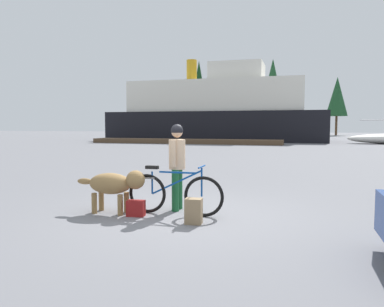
{
  "coord_description": "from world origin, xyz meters",
  "views": [
    {
      "loc": [
        1.96,
        -6.32,
        1.66
      ],
      "look_at": [
        -0.21,
        1.16,
        1.05
      ],
      "focal_mm": 34.45,
      "sensor_mm": 36.0,
      "label": 1
    }
  ],
  "objects": [
    {
      "name": "ground_plane",
      "position": [
        0.0,
        0.0,
        0.0
      ],
      "size": [
        160.0,
        160.0,
        0.0
      ],
      "primitive_type": "plane",
      "color": "slate"
    },
    {
      "name": "bicycle",
      "position": [
        -0.22,
        0.03,
        0.4
      ],
      "size": [
        1.84,
        0.44,
        0.92
      ],
      "color": "black",
      "rests_on": "ground_plane"
    },
    {
      "name": "person_cyclist",
      "position": [
        -0.29,
        0.41,
        1.0
      ],
      "size": [
        0.32,
        0.53,
        1.67
      ],
      "color": "#19592D",
      "rests_on": "ground_plane"
    },
    {
      "name": "dog",
      "position": [
        -1.34,
        -0.17,
        0.55
      ],
      "size": [
        1.39,
        0.47,
        0.83
      ],
      "color": "olive",
      "rests_on": "ground_plane"
    },
    {
      "name": "backpack",
      "position": [
        0.29,
        -0.48,
        0.21
      ],
      "size": [
        0.29,
        0.22,
        0.43
      ],
      "primitive_type": "cube",
      "rotation": [
        0.0,
        0.0,
        0.07
      ],
      "color": "#8C7251",
      "rests_on": "ground_plane"
    },
    {
      "name": "handbag_pannier",
      "position": [
        -0.86,
        -0.27,
        0.14
      ],
      "size": [
        0.34,
        0.21,
        0.29
      ],
      "primitive_type": "cube",
      "rotation": [
        0.0,
        0.0,
        0.1
      ],
      "color": "maroon",
      "rests_on": "ground_plane"
    },
    {
      "name": "dock_pier",
      "position": [
        -7.91,
        25.28,
        0.2
      ],
      "size": [
        17.31,
        2.11,
        0.4
      ],
      "primitive_type": "cube",
      "color": "brown",
      "rests_on": "ground_plane"
    },
    {
      "name": "ferry_boat",
      "position": [
        -6.46,
        32.2,
        3.02
      ],
      "size": [
        22.39,
        7.19,
        8.62
      ],
      "color": "black",
      "rests_on": "ground_plane"
    },
    {
      "name": "pine_tree_far_left",
      "position": [
        -14.02,
        52.86,
        7.34
      ],
      "size": [
        3.44,
        3.44,
        12.21
      ],
      "color": "#4C331E",
      "rests_on": "ground_plane"
    },
    {
      "name": "pine_tree_center",
      "position": [
        -1.98,
        50.8,
        7.12
      ],
      "size": [
        4.07,
        4.07,
        11.57
      ],
      "color": "#4C331E",
      "rests_on": "ground_plane"
    },
    {
      "name": "pine_tree_mid_back",
      "position": [
        7.76,
        57.64,
        6.22
      ],
      "size": [
        3.39,
        3.39,
        9.37
      ],
      "color": "#4C331E",
      "rests_on": "ground_plane"
    }
  ]
}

